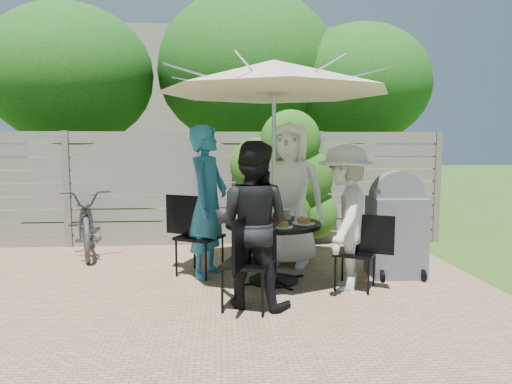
{
  "coord_description": "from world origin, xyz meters",
  "views": [
    {
      "loc": [
        0.39,
        -4.32,
        1.64
      ],
      "look_at": [
        0.82,
        1.13,
        1.07
      ],
      "focal_mm": 32.0,
      "sensor_mm": 36.0,
      "label": 1
    }
  ],
  "objects": [
    {
      "name": "plate_left",
      "position": [
        0.68,
        1.06,
        0.75
      ],
      "size": [
        0.26,
        0.26,
        0.06
      ],
      "color": "white",
      "rests_on": "patio_table"
    },
    {
      "name": "person_front",
      "position": [
        0.7,
        0.16,
        0.84
      ],
      "size": [
        0.99,
        0.89,
        1.68
      ],
      "primitive_type": "imported",
      "rotation": [
        0.0,
        0.0,
        2.76
      ],
      "color": "black",
      "rests_on": "ground"
    },
    {
      "name": "plate_front",
      "position": [
        0.88,
        0.59,
        0.75
      ],
      "size": [
        0.26,
        0.26,
        0.06
      ],
      "color": "white",
      "rests_on": "patio_table"
    },
    {
      "name": "person_right",
      "position": [
        1.78,
        0.62,
        0.82
      ],
      "size": [
        0.96,
        1.21,
        1.64
      ],
      "primitive_type": "imported",
      "rotation": [
        0.0,
        0.0,
        4.33
      ],
      "color": "beige",
      "rests_on": "ground"
    },
    {
      "name": "person_left",
      "position": [
        0.24,
        1.24,
        0.94
      ],
      "size": [
        0.67,
        0.8,
        1.87
      ],
      "primitive_type": "imported",
      "rotation": [
        0.0,
        0.0,
        7.47
      ],
      "color": "#226A94",
      "rests_on": "ground"
    },
    {
      "name": "coffee_cup",
      "position": [
        1.19,
        1.1,
        0.79
      ],
      "size": [
        0.08,
        0.08,
        0.12
      ],
      "primitive_type": "cylinder",
      "color": "#C6B293",
      "rests_on": "patio_table"
    },
    {
      "name": "chair_left",
      "position": [
        0.12,
        1.29,
        0.3
      ],
      "size": [
        0.76,
        0.66,
        1.0
      ],
      "rotation": [
        0.0,
        0.0,
        5.78
      ],
      "color": "black",
      "rests_on": "ground"
    },
    {
      "name": "umbrella",
      "position": [
        1.01,
        0.93,
        2.4
      ],
      "size": [
        3.48,
        3.48,
        2.59
      ],
      "rotation": [
        0.0,
        0.0,
        -0.38
      ],
      "color": "silver",
      "rests_on": "ground"
    },
    {
      "name": "glass_back",
      "position": [
        1.01,
        1.21,
        0.8
      ],
      "size": [
        0.07,
        0.07,
        0.14
      ],
      "primitive_type": "cylinder",
      "color": "silver",
      "rests_on": "patio_table"
    },
    {
      "name": "bbq_grill",
      "position": [
        2.55,
        1.05,
        0.6
      ],
      "size": [
        0.66,
        0.51,
        1.32
      ],
      "rotation": [
        0.0,
        0.0,
        -0.03
      ],
      "color": "#4F4F54",
      "rests_on": "ground"
    },
    {
      "name": "syrup_jug",
      "position": [
        0.98,
        1.0,
        0.81
      ],
      "size": [
        0.09,
        0.09,
        0.16
      ],
      "primitive_type": "cylinder",
      "color": "#59280C",
      "rests_on": "patio_table"
    },
    {
      "name": "chair_right",
      "position": [
        1.91,
        0.57,
        0.26
      ],
      "size": [
        0.66,
        0.56,
        0.87
      ],
      "rotation": [
        0.0,
        0.0,
        2.66
      ],
      "color": "black",
      "rests_on": "ground"
    },
    {
      "name": "plate_extra",
      "position": [
        1.07,
        0.58,
        0.75
      ],
      "size": [
        0.24,
        0.24,
        0.06
      ],
      "color": "white",
      "rests_on": "patio_table"
    },
    {
      "name": "patio_table",
      "position": [
        1.01,
        0.93,
        0.51
      ],
      "size": [
        1.44,
        1.44,
        0.73
      ],
      "rotation": [
        0.0,
        0.0,
        -0.38
      ],
      "color": "black",
      "rests_on": "ground"
    },
    {
      "name": "plate_right",
      "position": [
        1.35,
        0.79,
        0.75
      ],
      "size": [
        0.26,
        0.26,
        0.06
      ],
      "color": "white",
      "rests_on": "patio_table"
    },
    {
      "name": "backyard_envelope",
      "position": [
        0.09,
        10.29,
        2.61
      ],
      "size": [
        60.0,
        60.0,
        5.0
      ],
      "color": "#38581B",
      "rests_on": "ground"
    },
    {
      "name": "chair_back",
      "position": [
        1.37,
        1.82,
        0.25
      ],
      "size": [
        0.49,
        0.63,
        0.83
      ],
      "rotation": [
        0.0,
        0.0,
        4.45
      ],
      "color": "black",
      "rests_on": "ground"
    },
    {
      "name": "person_back",
      "position": [
        1.32,
        1.7,
        0.97
      ],
      "size": [
        1.11,
        0.92,
        1.93
      ],
      "primitive_type": "imported",
      "rotation": [
        0.0,
        0.0,
        5.9
      ],
      "color": "white",
      "rests_on": "ground"
    },
    {
      "name": "bicycle",
      "position": [
        -1.62,
        2.6,
        0.5
      ],
      "size": [
        1.22,
        2.03,
        1.0
      ],
      "primitive_type": "imported",
      "rotation": [
        0.0,
        0.0,
        0.31
      ],
      "color": "#333338",
      "rests_on": "ground"
    },
    {
      "name": "chair_front",
      "position": [
        0.65,
        0.03,
        0.29
      ],
      "size": [
        0.59,
        0.74,
        0.96
      ],
      "rotation": [
        0.0,
        0.0,
        1.22
      ],
      "color": "black",
      "rests_on": "ground"
    },
    {
      "name": "glass_right",
      "position": [
        1.29,
        0.93,
        0.8
      ],
      "size": [
        0.07,
        0.07,
        0.14
      ],
      "primitive_type": "cylinder",
      "color": "silver",
      "rests_on": "patio_table"
    },
    {
      "name": "glass_front",
      "position": [
        1.01,
        0.65,
        0.8
      ],
      "size": [
        0.07,
        0.07,
        0.14
      ],
      "primitive_type": "cylinder",
      "color": "silver",
      "rests_on": "patio_table"
    },
    {
      "name": "plate_back",
      "position": [
        1.15,
        1.26,
        0.75
      ],
      "size": [
        0.26,
        0.26,
        0.06
      ],
      "color": "white",
      "rests_on": "patio_table"
    }
  ]
}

